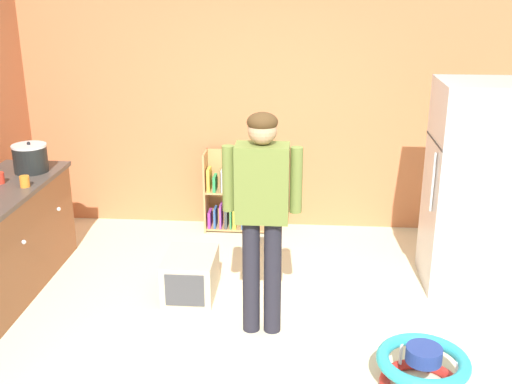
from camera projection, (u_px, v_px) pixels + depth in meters
name	position (u px, v px, depth m)	size (l,w,h in m)	color
ground_plane	(255.00, 339.00, 4.67)	(12.00, 12.00, 0.00)	beige
back_wall	(273.00, 101.00, 6.41)	(5.20, 0.06, 2.70)	#C17045
refrigerator	(472.00, 187.00, 5.25)	(0.73, 0.68, 1.78)	#B7BABF
bookshelf	(238.00, 196.00, 6.59)	(0.80, 0.28, 0.85)	tan
standing_person	(262.00, 204.00, 4.46)	(0.57, 0.22, 1.70)	#22202B
baby_walker	(422.00, 369.00, 4.05)	(0.60, 0.60, 0.32)	red
pet_carrier	(191.00, 275.00, 5.27)	(0.42, 0.55, 0.36)	beige
crock_pot	(30.00, 158.00, 5.58)	(0.31, 0.31, 0.28)	black
red_cup	(0.00, 178.00, 5.29)	(0.08, 0.08, 0.10)	red
orange_cup	(25.00, 181.00, 5.20)	(0.08, 0.08, 0.10)	orange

